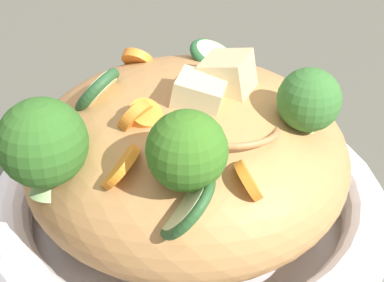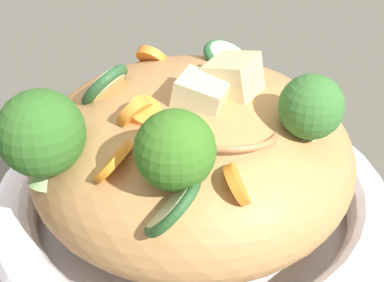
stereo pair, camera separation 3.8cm
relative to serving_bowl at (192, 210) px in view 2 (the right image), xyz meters
The scene contains 7 objects.
ground_plane 0.03m from the serving_bowl, ahead, with size 3.00×3.00×0.00m, color #545348.
serving_bowl is the anchor object (origin of this frame).
noodle_heap 0.05m from the serving_bowl, 148.96° to the right, with size 0.22×0.22×0.11m.
broccoli_florets 0.12m from the serving_bowl, 158.24° to the left, with size 0.10×0.21×0.07m.
carrot_coins 0.10m from the serving_bowl, 149.06° to the left, with size 0.16×0.09×0.04m.
zucchini_slices 0.10m from the serving_bowl, 139.18° to the left, with size 0.20×0.12×0.05m.
chicken_chunks 0.11m from the serving_bowl, 113.51° to the right, with size 0.06×0.06×0.03m.
Camera 2 is at (-0.32, -0.03, 0.30)m, focal length 52.39 mm.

